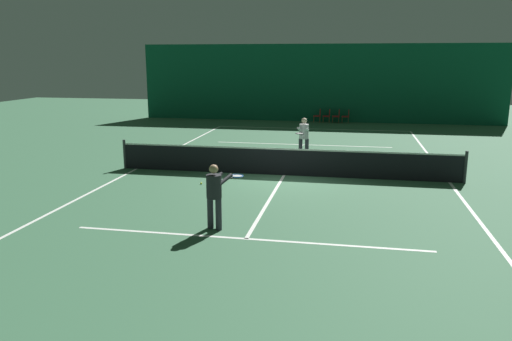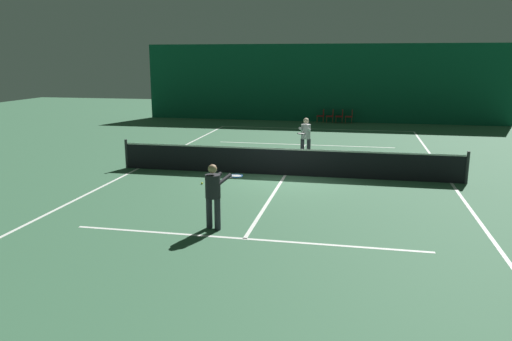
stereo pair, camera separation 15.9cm
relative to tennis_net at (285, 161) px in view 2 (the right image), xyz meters
name	(u,v)px [view 2 (the right image)]	position (x,y,z in m)	size (l,w,h in m)	color
ground_plane	(285,175)	(0.00, 0.00, -0.51)	(60.00, 60.00, 0.00)	#386647
backdrop_curtain	(321,83)	(0.00, 15.43, 1.93)	(23.00, 0.12, 4.88)	#0F5138
court_line_baseline_far	(315,129)	(0.00, 11.90, -0.51)	(11.00, 0.10, 0.00)	white
court_line_service_far	(305,145)	(0.00, 6.40, -0.51)	(8.25, 0.10, 0.00)	white
court_line_service_near	(245,239)	(0.00, -6.40, -0.51)	(8.25, 0.10, 0.00)	white
court_line_sideline_left	(139,168)	(-5.50, 0.00, -0.51)	(0.10, 23.80, 0.00)	white
court_line_sideline_right	(451,183)	(5.50, 0.00, -0.51)	(0.10, 23.80, 0.00)	white
court_line_centre	(285,175)	(0.00, 0.00, -0.51)	(0.10, 12.80, 0.00)	white
tennis_net	(285,161)	(0.00, 0.00, 0.00)	(12.00, 0.10, 1.07)	black
player_near	(214,191)	(-0.86, -5.84, 0.41)	(0.80, 1.35, 1.58)	#2D2D38
player_far	(306,135)	(0.36, 3.11, 0.45)	(0.46, 1.37, 1.66)	#2D2D38
courtside_chair_0	(322,115)	(0.15, 14.88, -0.03)	(0.44, 0.44, 0.84)	brown
courtside_chair_1	(331,115)	(0.74, 14.88, -0.03)	(0.44, 0.44, 0.84)	brown
courtside_chair_2	(340,115)	(1.33, 14.88, -0.03)	(0.44, 0.44, 0.84)	brown
courtside_chair_3	(350,116)	(1.92, 14.88, -0.03)	(0.44, 0.44, 0.84)	brown
tennis_ball	(202,183)	(-2.47, -1.79, -0.48)	(0.07, 0.07, 0.07)	#D1DB33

